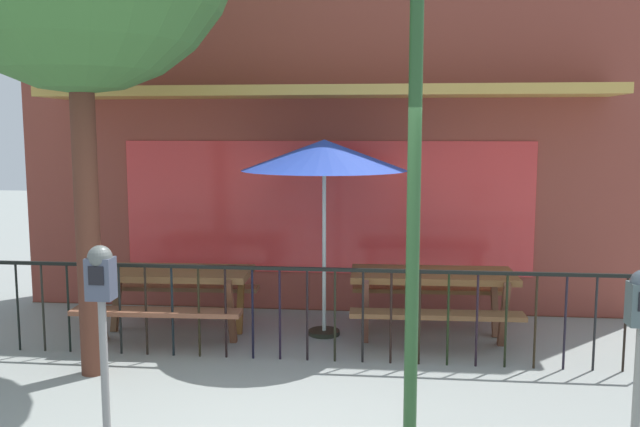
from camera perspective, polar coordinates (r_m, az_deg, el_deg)
pub_storefront at (r=8.75m, az=0.62°, el=9.07°), size 8.05×1.37×5.30m
patio_fence_front at (r=6.82m, az=-1.10°, el=-7.13°), size 6.79×0.04×0.97m
picnic_table_left at (r=7.78m, az=-12.57°, el=-5.88°), size 1.85×1.42×0.79m
picnic_table_right at (r=7.59m, az=9.53°, el=-6.13°), size 1.83×1.40×0.79m
patio_umbrella at (r=7.48m, az=0.36°, el=4.90°), size 1.86×1.86×2.23m
parking_meter_far at (r=4.92m, az=-18.10°, el=-6.65°), size 0.18×0.17×1.55m
street_lamp at (r=4.89m, az=8.14°, el=10.80°), size 0.28×0.28×4.10m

